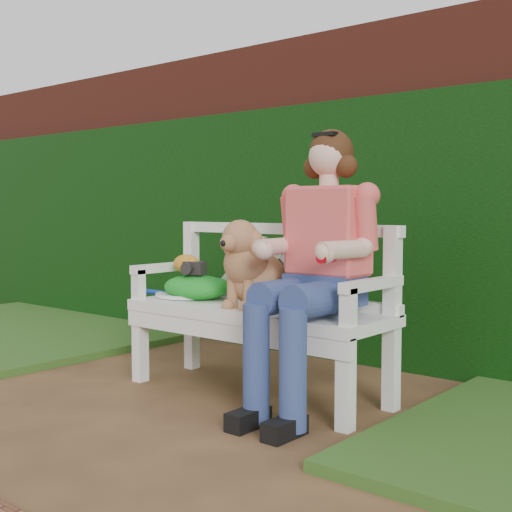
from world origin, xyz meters
The scene contains 11 objects.
ground centered at (0.00, 0.00, 0.00)m, with size 60.00×60.00×0.00m, color #452F1E.
brick_wall centered at (0.00, 1.90, 1.10)m, with size 10.00×0.30×2.20m, color maroon.
ivy_hedge centered at (0.00, 1.68, 0.85)m, with size 10.00×0.18×1.70m, color #0D3E0A.
grass_left centered at (-2.40, 0.90, 0.03)m, with size 2.60×2.00×0.05m, color #29511E.
garden_bench centered at (0.26, 0.63, 0.24)m, with size 1.58×0.60×0.48m, color white, non-canonical shape.
seated_woman centered at (0.70, 0.61, 0.68)m, with size 0.57×0.77×1.36m, color red, non-canonical shape.
dog centered at (0.26, 0.61, 0.72)m, with size 0.31×0.43×0.47m, color #9E6B3A, non-canonical shape.
tennis_racket centered at (-0.33, 0.61, 0.50)m, with size 0.63×0.27×0.03m, color silver, non-canonical shape.
green_bag centered at (-0.21, 0.64, 0.55)m, with size 0.42×0.32×0.14m, color green, non-canonical shape.
camera_item centered at (-0.20, 0.62, 0.66)m, with size 0.11×0.09×0.08m, color black.
baseball_glove centered at (-0.28, 0.64, 0.68)m, with size 0.18×0.13×0.11m, color #BD7A20.
Camera 1 is at (2.59, -2.16, 1.00)m, focal length 48.00 mm.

